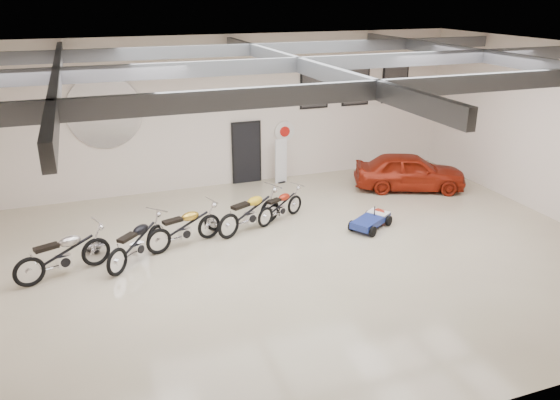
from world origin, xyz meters
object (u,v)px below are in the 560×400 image
object	(u,v)px
go_kart	(373,217)
vintage_car	(410,171)
motorcycle_silver	(63,253)
motorcycle_red	(280,205)
motorcycle_yellow	(250,211)
motorcycle_black	(137,241)
motorcycle_gold	(184,226)
banner_stand	(281,160)

from	to	relation	value
go_kart	vintage_car	bearing A→B (deg)	9.08
motorcycle_silver	motorcycle_red	xyz separation A→B (m)	(5.90, 1.38, -0.11)
motorcycle_red	vintage_car	size ratio (longest dim) A/B	0.50
motorcycle_yellow	vintage_car	world-z (taller)	vintage_car
motorcycle_silver	motorcycle_yellow	world-z (taller)	motorcycle_silver
motorcycle_red	go_kart	world-z (taller)	motorcycle_red
motorcycle_red	go_kart	size ratio (longest dim) A/B	1.09
vintage_car	motorcycle_yellow	bearing A→B (deg)	125.69
motorcycle_black	vintage_car	distance (m)	9.49
motorcycle_gold	vintage_car	world-z (taller)	vintage_car
motorcycle_yellow	vintage_car	xyz separation A→B (m)	(6.05, 1.42, 0.05)
motorcycle_yellow	motorcycle_red	bearing A→B (deg)	-5.40
motorcycle_black	motorcycle_red	distance (m)	4.39
go_kart	vintage_car	world-z (taller)	vintage_car
motorcycle_gold	motorcycle_yellow	xyz separation A→B (m)	(1.90, 0.37, 0.02)
motorcycle_silver	motorcycle_black	distance (m)	1.70
motorcycle_black	motorcycle_yellow	xyz separation A→B (m)	(3.16, 0.89, 0.02)
motorcycle_silver	motorcycle_gold	bearing A→B (deg)	-8.46
motorcycle_silver	motorcycle_red	distance (m)	6.06
motorcycle_silver	banner_stand	bearing A→B (deg)	12.20
banner_stand	motorcycle_red	xyz separation A→B (m)	(-1.17, -3.16, -0.36)
motorcycle_silver	motorcycle_black	world-z (taller)	motorcycle_silver
motorcycle_black	motorcycle_gold	bearing A→B (deg)	-23.49
motorcycle_gold	motorcycle_yellow	bearing A→B (deg)	-7.34
banner_stand	motorcycle_red	world-z (taller)	banner_stand
motorcycle_silver	motorcycle_gold	distance (m)	3.02
go_kart	motorcycle_gold	bearing A→B (deg)	141.27
vintage_car	motorcycle_silver	bearing A→B (deg)	124.99
motorcycle_red	vintage_car	xyz separation A→B (m)	(5.00, 1.05, 0.15)
motorcycle_silver	motorcycle_red	world-z (taller)	motorcycle_silver
motorcycle_yellow	motorcycle_black	bearing A→B (deg)	170.54
motorcycle_silver	motorcycle_gold	xyz separation A→B (m)	(2.96, 0.63, -0.03)
motorcycle_red	motorcycle_black	bearing A→B (deg)	168.60
motorcycle_gold	go_kart	distance (m)	5.29
banner_stand	motorcycle_black	size ratio (longest dim) A/B	0.78
motorcycle_black	vintage_car	world-z (taller)	vintage_car
motorcycle_gold	vintage_car	bearing A→B (deg)	-5.76
motorcycle_gold	motorcycle_silver	bearing A→B (deg)	173.47
motorcycle_black	motorcycle_red	bearing A→B (deg)	-28.78
motorcycle_black	go_kart	xyz separation A→B (m)	(6.52, -0.07, -0.25)
go_kart	motorcycle_silver	bearing A→B (deg)	147.91
motorcycle_black	vintage_car	bearing A→B (deg)	-31.37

